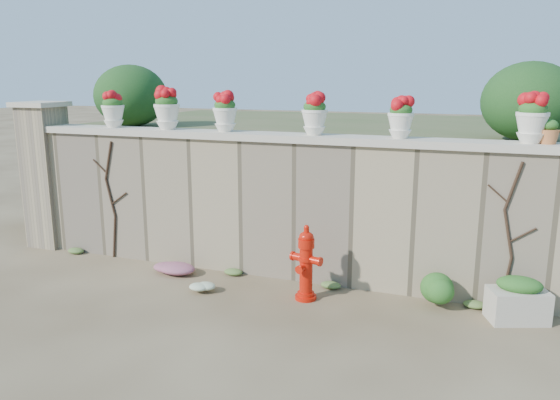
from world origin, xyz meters
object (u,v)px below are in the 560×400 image
at_px(terracotta_pot, 549,133).
at_px(urn_pot_0, 113,110).
at_px(fire_hydrant, 306,263).
at_px(planter_box, 518,300).

bearing_deg(terracotta_pot, urn_pot_0, 180.00).
relative_size(fire_hydrant, urn_pot_0, 1.80).
distance_m(planter_box, urn_pot_0, 6.45).
distance_m(fire_hydrant, planter_box, 2.62).
height_order(fire_hydrant, urn_pot_0, urn_pot_0).
distance_m(urn_pot_0, terracotta_pot, 6.26).
xyz_separation_m(fire_hydrant, urn_pot_0, (-3.47, 0.77, 1.87)).
distance_m(fire_hydrant, urn_pot_0, 4.02).
bearing_deg(planter_box, fire_hydrant, 164.85).
xyz_separation_m(planter_box, urn_pot_0, (-6.07, 0.51, 2.12)).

